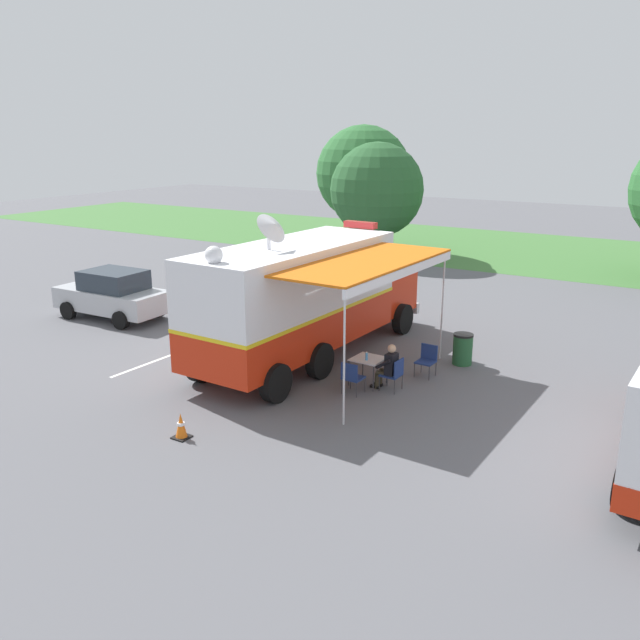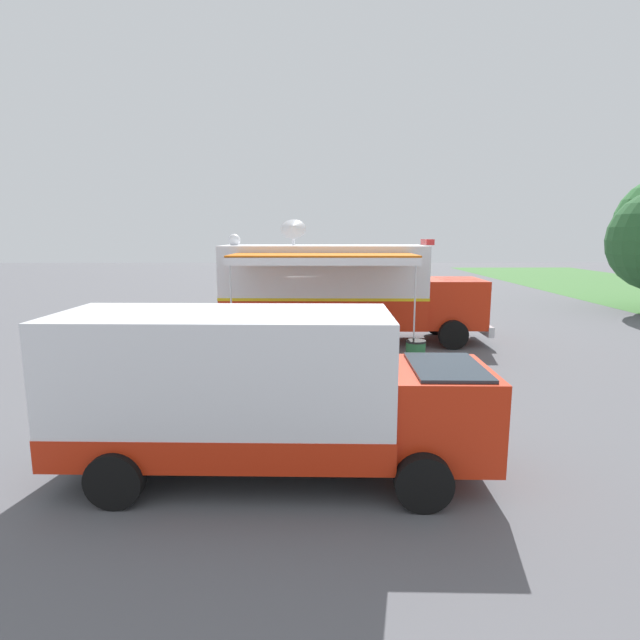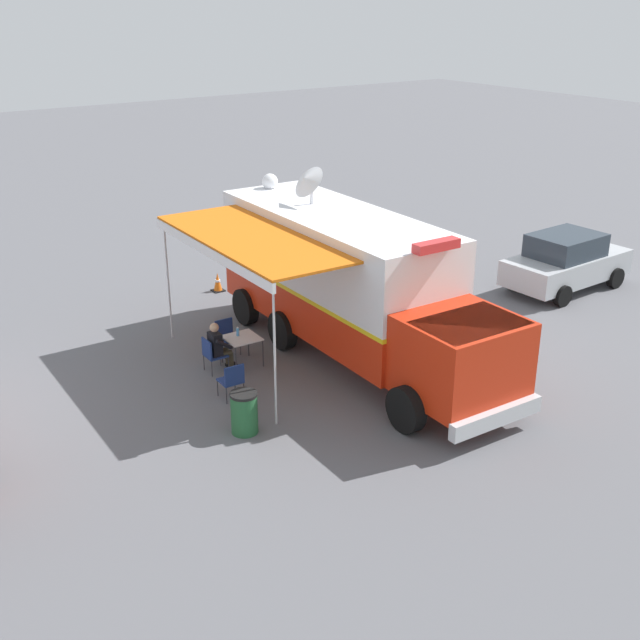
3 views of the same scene
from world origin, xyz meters
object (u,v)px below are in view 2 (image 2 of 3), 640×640
command_truck (344,289)px  car_behind_truck (332,292)px  folding_chair_spare_by_truck (364,350)px  water_bottle (311,333)px  folding_chair_at_table (314,348)px  folding_chair_beside_table (289,342)px  seated_responder (314,342)px  traffic_cone (175,337)px  folding_table (316,337)px  support_truck (259,393)px  trash_bin (415,356)px

command_truck → car_behind_truck: command_truck is taller
folding_chair_spare_by_truck → car_behind_truck: (-11.90, -0.51, 0.37)m
water_bottle → folding_chair_at_table: (0.77, 0.09, -0.32)m
folding_chair_beside_table → folding_chair_spare_by_truck: bearing=64.3°
car_behind_truck → water_bottle: bearing=-5.6°
water_bottle → folding_chair_spare_by_truck: 1.93m
command_truck → seated_responder: size_ratio=7.65×
command_truck → seated_responder: (3.12, -1.10, -1.29)m
folding_chair_at_table → traffic_cone: (-2.78, -4.94, -0.23)m
command_truck → water_bottle: bearing=-25.2°
folding_chair_spare_by_truck → folding_table: bearing=-126.7°
folding_chair_beside_table → folding_chair_spare_by_truck: 2.54m
traffic_cone → support_truck: 10.61m
water_bottle → folding_chair_beside_table: 0.78m
folding_chair_spare_by_truck → support_truck: bearing=-19.7°
folding_chair_beside_table → trash_bin: bearing=66.6°
traffic_cone → folding_chair_at_table: bearing=60.6°
folding_chair_beside_table → command_truck: bearing=142.6°
command_truck → car_behind_truck: size_ratio=2.24×
folding_chair_at_table → support_truck: support_truck is taller
command_truck → trash_bin: command_truck is taller
support_truck → car_behind_truck: size_ratio=1.61×
folding_chair_spare_by_truck → seated_responder: 1.56m
seated_responder → folding_chair_beside_table: bearing=-128.5°
folding_chair_beside_table → support_truck: (7.79, -0.10, 0.87)m
folding_table → water_bottle: 0.22m
water_bottle → seated_responder: seated_responder is taller
water_bottle → folding_chair_beside_table: (-0.05, -0.71, -0.32)m
traffic_cone → water_bottle: bearing=67.5°
folding_table → trash_bin: (1.58, 2.85, -0.22)m
folding_chair_beside_table → folding_table: bearing=88.2°
folding_table → support_truck: bearing=-7.0°
folding_chair_beside_table → folding_chair_spare_by_truck: size_ratio=1.00×
command_truck → seated_responder: command_truck is taller
folding_chair_beside_table → support_truck: 7.84m
water_bottle → traffic_cone: size_ratio=0.39×
folding_table → folding_chair_beside_table: folding_chair_beside_table is taller
folding_chair_beside_table → car_behind_truck: car_behind_truck is taller
trash_bin → traffic_cone: (-3.56, -7.85, -0.18)m
trash_bin → water_bottle: bearing=-117.4°
folding_chair_at_table → car_behind_truck: bearing=175.2°
folding_chair_at_table → folding_chair_beside_table: 1.15m
folding_table → folding_chair_at_table: bearing=-3.8°
folding_chair_spare_by_truck → traffic_cone: folding_chair_spare_by_truck is taller
folding_chair_at_table → seated_responder: bearing=178.3°
folding_table → folding_chair_spare_by_truck: folding_chair_spare_by_truck is taller
folding_chair_at_table → trash_bin: trash_bin is taller
folding_chair_beside_table → support_truck: size_ratio=0.13×
car_behind_truck → folding_chair_beside_table: bearing=-9.3°
water_bottle → command_truck: bearing=154.8°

